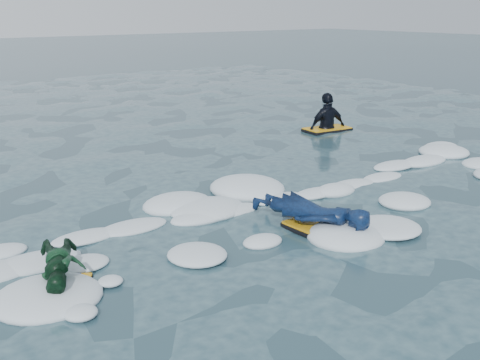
{
  "coord_description": "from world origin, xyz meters",
  "views": [
    {
      "loc": [
        -5.77,
        -5.8,
        3.11
      ],
      "look_at": [
        -0.26,
        1.6,
        0.45
      ],
      "focal_mm": 45.0,
      "sensor_mm": 36.0,
      "label": 1
    }
  ],
  "objects": [
    {
      "name": "ground",
      "position": [
        0.0,
        0.0,
        0.0
      ],
      "size": [
        120.0,
        120.0,
        0.0
      ],
      "primitive_type": "plane",
      "color": "#162F36",
      "rests_on": "ground"
    },
    {
      "name": "prone_child_unit",
      "position": [
        -3.62,
        0.52,
        0.23
      ],
      "size": [
        0.96,
        1.26,
        0.44
      ],
      "rotation": [
        0.0,
        0.0,
        1.0
      ],
      "color": "black",
      "rests_on": "ground"
    },
    {
      "name": "prone_woman_unit",
      "position": [
        -0.02,
        0.14,
        0.24
      ],
      "size": [
        1.16,
        1.9,
        0.47
      ],
      "rotation": [
        0.0,
        0.0,
        1.6
      ],
      "color": "black",
      "rests_on": "ground"
    },
    {
      "name": "foam_band",
      "position": [
        0.0,
        1.03,
        0.0
      ],
      "size": [
        12.0,
        3.1,
        0.3
      ],
      "primitive_type": null,
      "color": "silver",
      "rests_on": "ground"
    },
    {
      "name": "waiting_rider_unit",
      "position": [
        5.23,
        5.17,
        0.07
      ],
      "size": [
        1.3,
        0.81,
        1.85
      ],
      "rotation": [
        0.0,
        0.0,
        -0.11
      ],
      "color": "black",
      "rests_on": "ground"
    }
  ]
}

